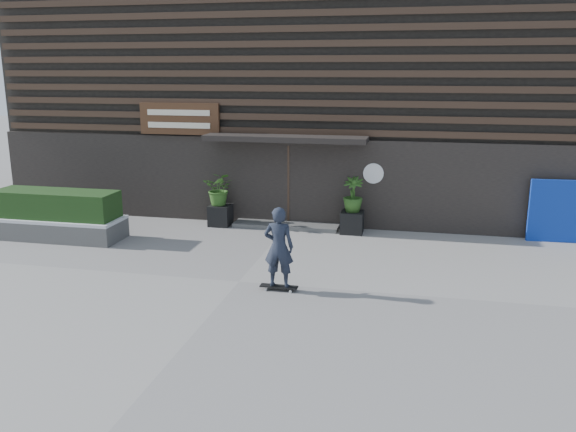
% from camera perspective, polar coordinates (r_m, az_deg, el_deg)
% --- Properties ---
extents(ground, '(80.00, 80.00, 0.00)m').
position_cam_1_polar(ground, '(12.74, -4.72, -6.28)').
color(ground, gray).
rests_on(ground, ground).
extents(entrance_step, '(3.00, 0.80, 0.12)m').
position_cam_1_polar(entrance_step, '(16.97, -0.17, -0.88)').
color(entrance_step, '#474745').
rests_on(entrance_step, ground).
extents(planter_pot_left, '(0.60, 0.60, 0.60)m').
position_cam_1_polar(planter_pot_left, '(17.23, -6.49, 0.08)').
color(planter_pot_left, black).
rests_on(planter_pot_left, ground).
extents(bamboo_left, '(0.86, 0.75, 0.96)m').
position_cam_1_polar(bamboo_left, '(17.07, -6.56, 2.62)').
color(bamboo_left, '#2D591E').
rests_on(bamboo_left, planter_pot_left).
extents(planter_pot_right, '(0.60, 0.60, 0.60)m').
position_cam_1_polar(planter_pot_right, '(16.42, 6.16, -0.60)').
color(planter_pot_right, black).
rests_on(planter_pot_right, ground).
extents(bamboo_right, '(0.54, 0.54, 0.96)m').
position_cam_1_polar(bamboo_right, '(16.25, 6.23, 2.06)').
color(bamboo_right, '#2D591E').
rests_on(bamboo_right, planter_pot_right).
extents(raised_bed, '(3.50, 1.20, 0.50)m').
position_cam_1_polar(raised_bed, '(17.00, -21.15, -1.15)').
color(raised_bed, '#484846').
rests_on(raised_bed, ground).
extents(snow_layer, '(3.50, 1.20, 0.08)m').
position_cam_1_polar(snow_layer, '(16.93, -21.24, -0.20)').
color(snow_layer, silver).
rests_on(snow_layer, raised_bed).
extents(hedge, '(3.30, 1.00, 0.70)m').
position_cam_1_polar(hedge, '(16.85, -21.35, 1.08)').
color(hedge, '#183413').
rests_on(hedge, snow_layer).
extents(blue_tarp, '(1.75, 0.21, 1.64)m').
position_cam_1_polar(blue_tarp, '(16.93, 24.94, 0.41)').
color(blue_tarp, '#0B2A9A').
rests_on(blue_tarp, ground).
extents(building, '(18.00, 11.00, 8.00)m').
position_cam_1_polar(building, '(21.68, 3.00, 12.80)').
color(building, black).
rests_on(building, ground).
extents(skateboarder, '(0.78, 0.41, 1.75)m').
position_cam_1_polar(skateboarder, '(11.92, -0.89, -3.03)').
color(skateboarder, black).
rests_on(skateboarder, ground).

